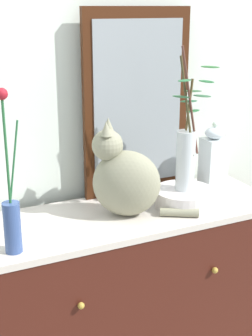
{
  "coord_description": "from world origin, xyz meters",
  "views": [
    {
      "loc": [
        -0.74,
        -1.57,
        1.68
      ],
      "look_at": [
        0.0,
        0.0,
        1.11
      ],
      "focal_mm": 52.39,
      "sensor_mm": 36.0,
      "label": 1
    }
  ],
  "objects_px": {
    "mirror_leaning": "(137,104)",
    "vase_slim_green": "(11,215)",
    "bowl_porcelain": "(184,197)",
    "vase_glass_clear": "(186,153)",
    "jar_lidded_porcelain": "(213,161)",
    "sideboard": "(126,315)",
    "cat_sitting": "(125,178)"
  },
  "relations": [
    {
      "from": "sideboard",
      "to": "bowl_porcelain",
      "type": "xyz_separation_m",
      "value": [
        0.24,
        -0.03,
        0.5
      ]
    },
    {
      "from": "cat_sitting",
      "to": "jar_lidded_porcelain",
      "type": "height_order",
      "value": "cat_sitting"
    },
    {
      "from": "vase_slim_green",
      "to": "bowl_porcelain",
      "type": "bearing_deg",
      "value": 8.1
    },
    {
      "from": "mirror_leaning",
      "to": "vase_glass_clear",
      "type": "height_order",
      "value": "mirror_leaning"
    },
    {
      "from": "vase_glass_clear",
      "to": "jar_lidded_porcelain",
      "type": "relative_size",
      "value": 1.82
    },
    {
      "from": "sideboard",
      "to": "mirror_leaning",
      "type": "bearing_deg",
      "value": 53.82
    },
    {
      "from": "vase_slim_green",
      "to": "vase_glass_clear",
      "type": "distance_m",
      "value": 0.71
    },
    {
      "from": "sideboard",
      "to": "bowl_porcelain",
      "type": "height_order",
      "value": "bowl_porcelain"
    },
    {
      "from": "cat_sitting",
      "to": "vase_slim_green",
      "type": "distance_m",
      "value": 0.46
    },
    {
      "from": "bowl_porcelain",
      "to": "mirror_leaning",
      "type": "bearing_deg",
      "value": 114.28
    },
    {
      "from": "sideboard",
      "to": "jar_lidded_porcelain",
      "type": "relative_size",
      "value": 4.03
    },
    {
      "from": "bowl_porcelain",
      "to": "vase_glass_clear",
      "type": "height_order",
      "value": "vase_glass_clear"
    },
    {
      "from": "jar_lidded_porcelain",
      "to": "sideboard",
      "type": "bearing_deg",
      "value": -173.82
    },
    {
      "from": "cat_sitting",
      "to": "jar_lidded_porcelain",
      "type": "relative_size",
      "value": 1.29
    },
    {
      "from": "sideboard",
      "to": "jar_lidded_porcelain",
      "type": "distance_m",
      "value": 0.74
    },
    {
      "from": "jar_lidded_porcelain",
      "to": "bowl_porcelain",
      "type": "bearing_deg",
      "value": -157.49
    },
    {
      "from": "mirror_leaning",
      "to": "vase_slim_green",
      "type": "distance_m",
      "value": 0.73
    },
    {
      "from": "sideboard",
      "to": "bowl_porcelain",
      "type": "distance_m",
      "value": 0.55
    },
    {
      "from": "cat_sitting",
      "to": "mirror_leaning",
      "type": "bearing_deg",
      "value": 53.53
    },
    {
      "from": "mirror_leaning",
      "to": "bowl_porcelain",
      "type": "relative_size",
      "value": 3.17
    },
    {
      "from": "vase_slim_green",
      "to": "vase_glass_clear",
      "type": "bearing_deg",
      "value": 7.85
    },
    {
      "from": "mirror_leaning",
      "to": "vase_slim_green",
      "type": "bearing_deg",
      "value": -151.82
    },
    {
      "from": "vase_slim_green",
      "to": "cat_sitting",
      "type": "bearing_deg",
      "value": 14.28
    },
    {
      "from": "jar_lidded_porcelain",
      "to": "vase_slim_green",
      "type": "bearing_deg",
      "value": -168.72
    },
    {
      "from": "bowl_porcelain",
      "to": "vase_glass_clear",
      "type": "relative_size",
      "value": 0.43
    },
    {
      "from": "bowl_porcelain",
      "to": "vase_glass_clear",
      "type": "bearing_deg",
      "value": -81.97
    },
    {
      "from": "vase_glass_clear",
      "to": "cat_sitting",
      "type": "bearing_deg",
      "value": 176.16
    },
    {
      "from": "sideboard",
      "to": "bowl_porcelain",
      "type": "bearing_deg",
      "value": -7.37
    },
    {
      "from": "cat_sitting",
      "to": "jar_lidded_porcelain",
      "type": "xyz_separation_m",
      "value": [
        0.44,
        0.06,
        -0.01
      ]
    },
    {
      "from": "sideboard",
      "to": "vase_glass_clear",
      "type": "height_order",
      "value": "vase_glass_clear"
    },
    {
      "from": "sideboard",
      "to": "mirror_leaning",
      "type": "distance_m",
      "value": 0.87
    },
    {
      "from": "bowl_porcelain",
      "to": "jar_lidded_porcelain",
      "type": "height_order",
      "value": "jar_lidded_porcelain"
    }
  ]
}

